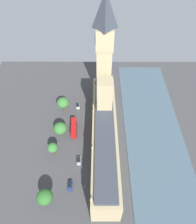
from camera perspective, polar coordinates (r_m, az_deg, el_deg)
The scene contains 14 objects.
ground_plane at distance 104.11m, azimuth 0.54°, elevation -8.74°, with size 139.36×139.36×0.00m, color #424244.
river_thames at distance 107.76m, azimuth 15.41°, elevation -8.42°, with size 28.82×125.42×0.25m, color #475B6B.
parliament_building at distance 98.40m, azimuth 1.74°, elevation -5.45°, with size 11.30×69.36×29.63m.
clock_tower at distance 113.66m, azimuth 1.73°, elevation 17.46°, with size 9.29×9.29×56.92m.
car_white_trailing at distance 119.70m, azimuth -5.45°, elevation 1.63°, with size 2.06×4.14×1.74m.
double_decker_bus_by_river_gate at distance 107.43m, azimuth -6.56°, elevation -4.27°, with size 3.10×10.62×4.75m.
car_silver_under_trees at distance 98.85m, azimuth -5.26°, elevation -12.99°, with size 2.18×4.35×1.74m.
car_blue_midblock at distance 94.14m, azimuth -7.59°, elevation -19.07°, with size 1.92×4.65×1.74m.
pedestrian_kerbside at distance 93.56m, azimuth -3.56°, elevation -19.48°, with size 0.46×0.57×1.57m.
plane_tree_near_tower at distance 113.33m, azimuth -9.48°, elevation 2.47°, with size 6.54×6.54×10.19m.
plane_tree_opposite_hall at distance 98.21m, azimuth -12.22°, elevation -9.46°, with size 4.79×4.79×7.97m.
plane_tree_far_end at distance 103.64m, azimuth -10.20°, elevation -4.39°, with size 6.53×6.53×8.97m.
plane_tree_leading at distance 87.80m, azimuth -14.26°, elevation -21.44°, with size 6.20×6.20×9.32m.
street_lamp_corner at distance 105.77m, azimuth -10.38°, elevation -4.63°, with size 0.56×0.56×6.13m.
Camera 1 is at (0.85, 57.30, 86.92)m, focal length 33.72 mm.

